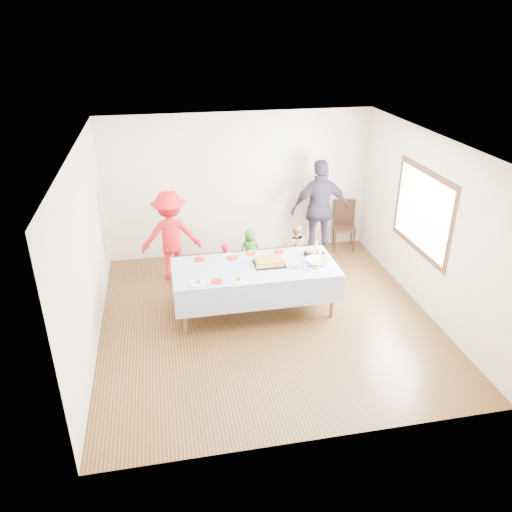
{
  "coord_description": "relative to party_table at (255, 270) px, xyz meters",
  "views": [
    {
      "loc": [
        -1.42,
        -6.36,
        4.23
      ],
      "look_at": [
        -0.11,
        0.3,
        0.93
      ],
      "focal_mm": 35.0,
      "sensor_mm": 36.0,
      "label": 1
    }
  ],
  "objects": [
    {
      "name": "adult_right",
      "position": [
        1.58,
        1.76,
        0.22
      ],
      "size": [
        1.12,
        0.49,
        1.89
      ],
      "primitive_type": "imported",
      "rotation": [
        0.0,
        0.0,
        3.17
      ],
      "color": "#352D3E",
      "rests_on": "ground"
    },
    {
      "name": "plate_red_far_c",
      "position": [
        0.01,
        0.45,
        0.06
      ],
      "size": [
        0.17,
        0.17,
        0.01
      ],
      "primitive_type": "cylinder",
      "color": "red",
      "rests_on": "party_table"
    },
    {
      "name": "ground",
      "position": [
        0.14,
        -0.26,
        -0.72
      ],
      "size": [
        5.0,
        5.0,
        0.0
      ],
      "primitive_type": "plane",
      "color": "#452713",
      "rests_on": "ground"
    },
    {
      "name": "dining_chair",
      "position": [
        2.19,
        2.02,
        -0.19
      ],
      "size": [
        0.51,
        0.51,
        0.97
      ],
      "rotation": [
        0.0,
        0.0,
        -0.24
      ],
      "color": "black",
      "rests_on": "ground"
    },
    {
      "name": "toddler_right",
      "position": [
        1.01,
        1.3,
        -0.3
      ],
      "size": [
        0.48,
        0.41,
        0.85
      ],
      "primitive_type": "imported",
      "rotation": [
        0.0,
        0.0,
        2.9
      ],
      "color": "tan",
      "rests_on": "ground"
    },
    {
      "name": "toddler_left",
      "position": [
        -0.35,
        0.94,
        -0.34
      ],
      "size": [
        0.32,
        0.25,
        0.77
      ],
      "primitive_type": "imported",
      "rotation": [
        0.0,
        0.0,
        3.42
      ],
      "color": "#B41649",
      "rests_on": "ground"
    },
    {
      "name": "plate_red_far_a",
      "position": [
        -0.81,
        0.39,
        0.06
      ],
      "size": [
        0.19,
        0.19,
        0.01
      ],
      "primitive_type": "cylinder",
      "color": "red",
      "rests_on": "party_table"
    },
    {
      "name": "plate_red_far_d",
      "position": [
        0.47,
        0.42,
        0.06
      ],
      "size": [
        0.16,
        0.16,
        0.01
      ],
      "primitive_type": "cylinder",
      "color": "red",
      "rests_on": "party_table"
    },
    {
      "name": "plate_white_left",
      "position": [
        -0.89,
        -0.37,
        0.06
      ],
      "size": [
        0.24,
        0.24,
        0.01
      ],
      "primitive_type": "cylinder",
      "color": "white",
      "rests_on": "party_table"
    },
    {
      "name": "punch_bowl",
      "position": [
        0.95,
        -0.11,
        0.1
      ],
      "size": [
        0.34,
        0.34,
        0.08
      ],
      "primitive_type": "imported",
      "color": "silver",
      "rests_on": "party_table"
    },
    {
      "name": "rolls_tray",
      "position": [
        1.01,
        0.22,
        0.1
      ],
      "size": [
        0.34,
        0.34,
        0.1
      ],
      "color": "black",
      "rests_on": "party_table"
    },
    {
      "name": "plate_red_far_b",
      "position": [
        -0.29,
        0.35,
        0.06
      ],
      "size": [
        0.19,
        0.19,
        0.01
      ],
      "primitive_type": "cylinder",
      "color": "red",
      "rests_on": "party_table"
    },
    {
      "name": "plate_white_mid",
      "position": [
        -0.33,
        -0.4,
        0.06
      ],
      "size": [
        0.2,
        0.2,
        0.01
      ],
      "primitive_type": "cylinder",
      "color": "white",
      "rests_on": "party_table"
    },
    {
      "name": "party_hat",
      "position": [
        1.11,
        0.46,
        0.13
      ],
      "size": [
        0.09,
        0.09,
        0.16
      ],
      "primitive_type": "cone",
      "color": "white",
      "rests_on": "party_table"
    },
    {
      "name": "birthday_cake",
      "position": [
        0.23,
        0.03,
        0.09
      ],
      "size": [
        0.48,
        0.37,
        0.08
      ],
      "color": "black",
      "rests_on": "party_table"
    },
    {
      "name": "toddler_mid",
      "position": [
        0.18,
        1.42,
        -0.34
      ],
      "size": [
        0.41,
        0.3,
        0.78
      ],
      "primitive_type": "imported",
      "rotation": [
        0.0,
        0.0,
        3.29
      ],
      "color": "#2D7627",
      "rests_on": "ground"
    },
    {
      "name": "party_table",
      "position": [
        0.0,
        0.0,
        0.0
      ],
      "size": [
        2.5,
        1.1,
        0.78
      ],
      "color": "#52351C",
      "rests_on": "ground"
    },
    {
      "name": "adult_left",
      "position": [
        -1.21,
        1.38,
        0.07
      ],
      "size": [
        1.04,
        0.62,
        1.59
      ],
      "primitive_type": "imported",
      "rotation": [
        0.0,
        0.0,
        3.17
      ],
      "color": "red",
      "rests_on": "ground"
    },
    {
      "name": "plate_red_near",
      "position": [
        -0.63,
        -0.37,
        0.06
      ],
      "size": [
        0.18,
        0.18,
        0.01
      ],
      "primitive_type": "cylinder",
      "color": "red",
      "rests_on": "party_table"
    },
    {
      "name": "room_walls",
      "position": [
        0.19,
        -0.26,
        1.05
      ],
      "size": [
        5.04,
        5.04,
        2.72
      ],
      "color": "beige",
      "rests_on": "ground"
    },
    {
      "name": "plate_white_right",
      "position": [
        0.88,
        -0.29,
        0.06
      ],
      "size": [
        0.2,
        0.2,
        0.01
      ],
      "primitive_type": "cylinder",
      "color": "white",
      "rests_on": "party_table"
    },
    {
      "name": "fork_pile",
      "position": [
        0.58,
        -0.13,
        0.09
      ],
      "size": [
        0.24,
        0.18,
        0.07
      ],
      "primitive_type": null,
      "color": "white",
      "rests_on": "party_table"
    }
  ]
}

